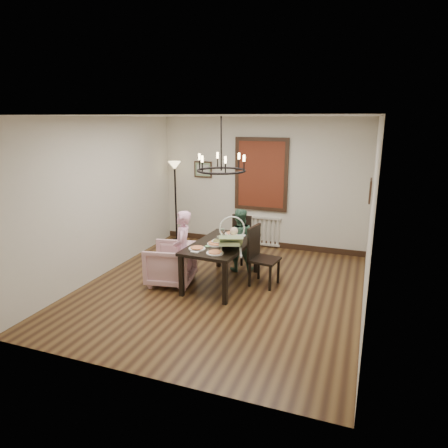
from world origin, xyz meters
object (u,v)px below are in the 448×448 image
Objects in this scene: dining_table at (221,248)px; drinking_glass at (219,240)px; elderly_woman at (183,256)px; chair_right at (265,256)px; armchair at (171,264)px; seated_man at (239,245)px; baby_bouncer at (231,239)px; floor_lamp at (176,203)px; chair_far at (238,239)px.

dining_table is 11.28× the size of drinking_glass.
chair_right is at bearing 94.38° from elderly_woman.
seated_man reaches higher than armchair.
drinking_glass is (-0.01, -0.09, 0.16)m from dining_table.
elderly_woman is at bearing 41.47° from seated_man.
elderly_woman reaches higher than seated_man.
baby_bouncer is 3.12m from floor_lamp.
elderly_woman is 1.83× the size of baby_bouncer.
elderly_woman is at bearing -157.14° from drinking_glass.
elderly_woman reaches higher than drinking_glass.
seated_man is (0.16, -0.42, 0.03)m from chair_far.
dining_table is at bearing 109.43° from baby_bouncer.
armchair is 1.31× the size of baby_bouncer.
chair_right is 0.80m from seated_man.
chair_right reaches higher than armchair.
baby_bouncer reaches higher than chair_right.
floor_lamp is at bearing 113.00° from baby_bouncer.
baby_bouncer is at bearing -40.99° from drinking_glass.
chair_right is 1.05× the size of seated_man.
chair_right is at bearing -34.43° from floor_lamp.
baby_bouncer is at bearing -47.33° from dining_table.
chair_far reaches higher than dining_table.
dining_table is 0.89× the size of floor_lamp.
baby_bouncer is at bearing 70.27° from elderly_woman.
dining_table is 2.67m from floor_lamp.
chair_far is 0.85× the size of elderly_woman.
chair_far is 0.45m from seated_man.
baby_bouncer reaches higher than dining_table.
drinking_glass is at bearing -48.07° from floor_lamp.
dining_table is 0.75m from chair_right.
baby_bouncer is (0.29, -0.36, 0.28)m from dining_table.
drinking_glass is at bearing 120.19° from chair_right.
baby_bouncer is at bearing 151.72° from chair_right.
chair_right is at bearing 124.83° from seated_man.
dining_table is 0.18m from drinking_glass.
dining_table is 1.65× the size of seated_man.
armchair is (-1.53, -0.49, -0.16)m from chair_right.
elderly_woman is at bearing -102.06° from chair_far.
chair_right is at bearing 21.40° from drinking_glass.
drinking_glass is 0.08× the size of floor_lamp.
armchair is 0.79× the size of seated_man.
dining_table is at bearing 67.12° from seated_man.
floor_lamp reaches higher than baby_bouncer.
dining_table is 0.67m from elderly_woman.
floor_lamp reaches higher than seated_man.
seated_man reaches higher than drinking_glass.
chair_far is at bearing -24.81° from floor_lamp.
seated_man is at bearing 129.79° from elderly_woman.
floor_lamp reaches higher than drinking_glass.
chair_far is at bearing 141.92° from armchair.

